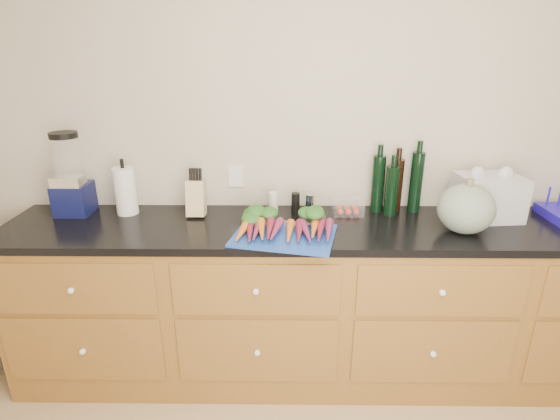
{
  "coord_description": "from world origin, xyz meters",
  "views": [
    {
      "loc": [
        -0.31,
        -0.86,
        1.83
      ],
      "look_at": [
        -0.34,
        1.2,
        1.06
      ],
      "focal_mm": 28.0,
      "sensor_mm": 36.0,
      "label": 1
    }
  ],
  "objects_px": {
    "carrots": "(284,226)",
    "knife_block": "(196,198)",
    "paper_towel": "(125,191)",
    "squash": "(466,209)",
    "tomato_box": "(348,207)",
    "blender_appliance": "(71,179)",
    "cutting_board": "(284,235)"
  },
  "relations": [
    {
      "from": "carrots",
      "to": "knife_block",
      "type": "distance_m",
      "value": 0.56
    },
    {
      "from": "carrots",
      "to": "paper_towel",
      "type": "relative_size",
      "value": 1.76
    },
    {
      "from": "squash",
      "to": "tomato_box",
      "type": "distance_m",
      "value": 0.62
    },
    {
      "from": "blender_appliance",
      "to": "paper_towel",
      "type": "relative_size",
      "value": 1.73
    },
    {
      "from": "blender_appliance",
      "to": "tomato_box",
      "type": "distance_m",
      "value": 1.56
    },
    {
      "from": "paper_towel",
      "to": "blender_appliance",
      "type": "bearing_deg",
      "value": -179.51
    },
    {
      "from": "squash",
      "to": "knife_block",
      "type": "bearing_deg",
      "value": 170.82
    },
    {
      "from": "paper_towel",
      "to": "knife_block",
      "type": "xyz_separation_m",
      "value": [
        0.4,
        -0.02,
        -0.03
      ]
    },
    {
      "from": "squash",
      "to": "cutting_board",
      "type": "bearing_deg",
      "value": -175.47
    },
    {
      "from": "squash",
      "to": "blender_appliance",
      "type": "xyz_separation_m",
      "value": [
        -2.1,
        0.25,
        0.08
      ]
    },
    {
      "from": "cutting_board",
      "to": "carrots",
      "type": "xyz_separation_m",
      "value": [
        -0.0,
        0.05,
        0.03
      ]
    },
    {
      "from": "carrots",
      "to": "tomato_box",
      "type": "height_order",
      "value": "carrots"
    },
    {
      "from": "knife_block",
      "to": "tomato_box",
      "type": "distance_m",
      "value": 0.86
    },
    {
      "from": "cutting_board",
      "to": "tomato_box",
      "type": "relative_size",
      "value": 2.93
    },
    {
      "from": "knife_block",
      "to": "tomato_box",
      "type": "relative_size",
      "value": 1.18
    },
    {
      "from": "cutting_board",
      "to": "squash",
      "type": "bearing_deg",
      "value": 4.53
    },
    {
      "from": "knife_block",
      "to": "tomato_box",
      "type": "height_order",
      "value": "knife_block"
    },
    {
      "from": "carrots",
      "to": "knife_block",
      "type": "bearing_deg",
      "value": 152.65
    },
    {
      "from": "squash",
      "to": "paper_towel",
      "type": "xyz_separation_m",
      "value": [
        -1.81,
        0.25,
        0.01
      ]
    },
    {
      "from": "cutting_board",
      "to": "tomato_box",
      "type": "xyz_separation_m",
      "value": [
        0.36,
        0.33,
        0.03
      ]
    },
    {
      "from": "cutting_board",
      "to": "knife_block",
      "type": "bearing_deg",
      "value": 148.66
    },
    {
      "from": "carrots",
      "to": "squash",
      "type": "bearing_deg",
      "value": 1.7
    },
    {
      "from": "carrots",
      "to": "cutting_board",
      "type": "bearing_deg",
      "value": -90.0
    },
    {
      "from": "squash",
      "to": "carrots",
      "type": "bearing_deg",
      "value": -178.3
    },
    {
      "from": "squash",
      "to": "tomato_box",
      "type": "xyz_separation_m",
      "value": [
        -0.56,
        0.26,
        -0.09
      ]
    },
    {
      "from": "cutting_board",
      "to": "paper_towel",
      "type": "distance_m",
      "value": 0.96
    },
    {
      "from": "carrots",
      "to": "blender_appliance",
      "type": "xyz_separation_m",
      "value": [
        -1.19,
        0.27,
        0.16
      ]
    },
    {
      "from": "blender_appliance",
      "to": "knife_block",
      "type": "xyz_separation_m",
      "value": [
        0.7,
        -0.02,
        -0.1
      ]
    },
    {
      "from": "carrots",
      "to": "tomato_box",
      "type": "bearing_deg",
      "value": 38.35
    },
    {
      "from": "tomato_box",
      "to": "paper_towel",
      "type": "bearing_deg",
      "value": -179.54
    },
    {
      "from": "squash",
      "to": "blender_appliance",
      "type": "bearing_deg",
      "value": 173.36
    },
    {
      "from": "cutting_board",
      "to": "carrots",
      "type": "height_order",
      "value": "carrots"
    }
  ]
}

